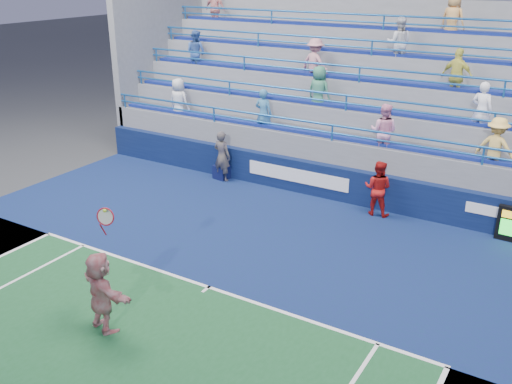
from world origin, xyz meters
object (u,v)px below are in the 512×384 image
Objects in this scene: tennis_player at (101,292)px; ball_girl at (378,188)px; line_judge at (222,156)px; judge_chair at (222,171)px.

tennis_player is 1.66× the size of ball_girl.
tennis_player reaches higher than line_judge.
tennis_player is at bearing 68.52° from ball_girl.
tennis_player is 1.58× the size of line_judge.
tennis_player is at bearing 111.97° from line_judge.
judge_chair is at bearing -52.68° from line_judge.
tennis_player is at bearing -71.01° from judge_chair.
tennis_player is (2.97, -8.62, 0.59)m from judge_chair.
judge_chair is at bearing -5.44° from ball_girl.
tennis_player reaches higher than judge_chair.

